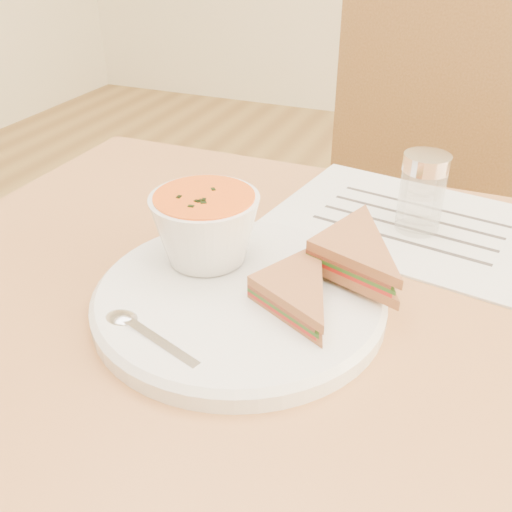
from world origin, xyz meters
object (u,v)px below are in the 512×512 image
at_px(plate, 239,299).
at_px(soup_bowl, 206,231).
at_px(chair_far, 380,280).
at_px(condiment_shaker, 422,194).

height_order(plate, soup_bowl, soup_bowl).
height_order(chair_far, plate, chair_far).
distance_m(chair_far, plate, 0.55).
xyz_separation_m(soup_bowl, condiment_shaker, (0.19, 0.19, -0.01)).
bearing_deg(chair_far, condiment_shaker, 119.73).
bearing_deg(chair_far, plate, 95.86).
bearing_deg(condiment_shaker, plate, -121.31).
distance_m(plate, condiment_shaker, 0.27).
bearing_deg(plate, soup_bowl, 145.06).
relative_size(plate, soup_bowl, 2.57).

